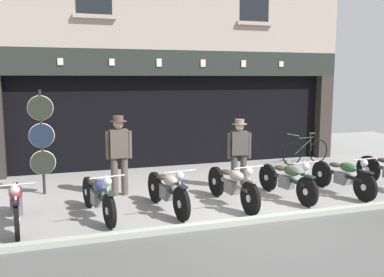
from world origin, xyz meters
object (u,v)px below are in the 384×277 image
Objects in this scene: motorcycle_center_right at (287,179)px; salesman_left at (119,151)px; tyre_sign_pole at (42,136)px; motorcycle_right at (343,176)px; advert_board_far at (276,108)px; motorcycle_far_left at (16,203)px; advert_board_near at (247,108)px; motorcycle_center at (233,184)px; motorcycle_center_left at (168,190)px; motorcycle_left at (98,195)px; leaning_bicycle at (306,151)px; shopkeeper_center at (239,151)px.

salesman_left is at bearing -28.60° from motorcycle_center_right.
motorcycle_right is at bearing -18.23° from tyre_sign_pole.
advert_board_far is at bearing -103.88° from motorcycle_right.
motorcycle_center_right is (5.33, 0.05, 0.00)m from motorcycle_far_left.
advert_board_near is (4.35, 2.78, 0.63)m from salesman_left.
motorcycle_far_left is at bearing -5.78° from motorcycle_center_right.
motorcycle_right is (2.64, -0.01, -0.01)m from motorcycle_center.
salesman_left reaches higher than motorcycle_center.
motorcycle_right is 0.85× the size of tyre_sign_pole.
motorcycle_right is (3.98, -0.03, -0.01)m from motorcycle_center_left.
motorcycle_center_left is 1.11× the size of salesman_left.
advert_board_far is at bearing -122.36° from motorcycle_center_right.
motorcycle_center_right is 0.85× the size of tyre_sign_pole.
motorcycle_left is 1.85× the size of advert_board_far.
motorcycle_center is 4.96m from advert_board_near.
leaning_bicycle is (5.82, 1.73, -0.60)m from salesman_left.
motorcycle_right is 6.63m from tyre_sign_pole.
leaning_bicycle is at bearing 8.66° from tyre_sign_pole.
leaning_bicycle is (0.47, -1.05, -1.24)m from advert_board_far.
advert_board_far is at bearing -155.00° from motorcycle_left.
tyre_sign_pole is 2.16× the size of advert_board_far.
advert_board_near is 1.02× the size of advert_board_far.
motorcycle_center is 1.21× the size of leaning_bicycle.
advert_board_far is at bearing -0.00° from advert_board_near.
motorcycle_center_left is 1.34m from motorcycle_center.
motorcycle_center is at bearing 121.79° from leaning_bicycle.
tyre_sign_pole is (-4.27, 0.90, 0.39)m from shopkeeper_center.
salesman_left is 1.02× the size of leaning_bicycle.
tyre_sign_pole reaches higher than advert_board_near.
motorcycle_left is 5.28m from motorcycle_right.
tyre_sign_pole is 1.34× the size of leaning_bicycle.
motorcycle_center_left reaches higher than motorcycle_left.
motorcycle_left is (1.39, 0.06, -0.00)m from motorcycle_far_left.
motorcycle_center is 2.64m from motorcycle_right.
motorcycle_left is 1.58m from salesman_left.
advert_board_near is (-0.33, 4.23, 1.20)m from motorcycle_right.
shopkeeper_center reaches higher than motorcycle_center_left.
motorcycle_far_left is at bearing -5.11° from motorcycle_right.
salesman_left is 1.71m from tyre_sign_pole.
salesman_left is 6.07m from advert_board_far.
advert_board_near is at bearing -123.49° from motorcycle_center.
motorcycle_center is at bearing -128.16° from advert_board_far.
motorcycle_center reaches higher than motorcycle_far_left.
shopkeeper_center is 4.38m from tyre_sign_pole.
shopkeeper_center is (2.70, -0.30, -0.08)m from salesman_left.
motorcycle_center_right reaches higher than motorcycle_right.
leaning_bicycle reaches higher than motorcycle_left.
advert_board_far is (2.65, 3.07, 0.72)m from shopkeeper_center.
salesman_left is at bearing 98.35° from leaning_bicycle.
motorcycle_center_left is 6.38m from advert_board_far.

